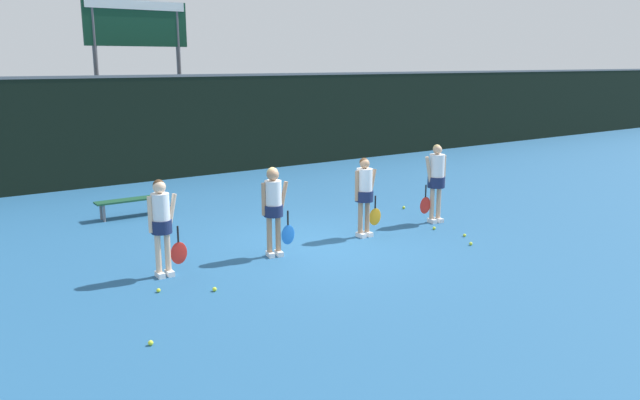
{
  "coord_description": "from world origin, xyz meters",
  "views": [
    {
      "loc": [
        -6.73,
        -9.78,
        3.56
      ],
      "look_at": [
        0.02,
        -0.02,
        0.92
      ],
      "focal_mm": 35.0,
      "sensor_mm": 36.0,
      "label": 1
    }
  ],
  "objects_px": {
    "player_2": "(364,191)",
    "tennis_ball_0": "(215,289)",
    "scoreboard": "(137,41)",
    "player_1": "(274,204)",
    "tennis_ball_1": "(158,290)",
    "tennis_ball_4": "(434,228)",
    "tennis_ball_5": "(465,235)",
    "tennis_ball_6": "(151,343)",
    "tennis_ball_2": "(404,207)",
    "player_3": "(436,177)",
    "tennis_ball_3": "(471,244)",
    "bench_courtside": "(132,201)",
    "player_0": "(162,220)"
  },
  "relations": [
    {
      "from": "bench_courtside",
      "to": "tennis_ball_5",
      "type": "relative_size",
      "value": 25.86
    },
    {
      "from": "tennis_ball_1",
      "to": "tennis_ball_2",
      "type": "height_order",
      "value": "tennis_ball_2"
    },
    {
      "from": "tennis_ball_0",
      "to": "tennis_ball_5",
      "type": "height_order",
      "value": "tennis_ball_0"
    },
    {
      "from": "scoreboard",
      "to": "player_1",
      "type": "bearing_deg",
      "value": -96.58
    },
    {
      "from": "tennis_ball_1",
      "to": "tennis_ball_5",
      "type": "bearing_deg",
      "value": -4.74
    },
    {
      "from": "tennis_ball_1",
      "to": "tennis_ball_5",
      "type": "distance_m",
      "value": 6.42
    },
    {
      "from": "player_2",
      "to": "player_1",
      "type": "bearing_deg",
      "value": -177.52
    },
    {
      "from": "tennis_ball_4",
      "to": "tennis_ball_6",
      "type": "distance_m",
      "value": 7.32
    },
    {
      "from": "scoreboard",
      "to": "tennis_ball_0",
      "type": "distance_m",
      "value": 12.69
    },
    {
      "from": "tennis_ball_0",
      "to": "tennis_ball_2",
      "type": "bearing_deg",
      "value": 21.85
    },
    {
      "from": "tennis_ball_5",
      "to": "tennis_ball_6",
      "type": "bearing_deg",
      "value": -170.22
    },
    {
      "from": "player_0",
      "to": "tennis_ball_4",
      "type": "bearing_deg",
      "value": -3.38
    },
    {
      "from": "player_2",
      "to": "player_0",
      "type": "bearing_deg",
      "value": -179.81
    },
    {
      "from": "scoreboard",
      "to": "player_1",
      "type": "distance_m",
      "value": 11.09
    },
    {
      "from": "player_3",
      "to": "tennis_ball_2",
      "type": "height_order",
      "value": "player_3"
    },
    {
      "from": "player_1",
      "to": "player_3",
      "type": "bearing_deg",
      "value": 12.1
    },
    {
      "from": "tennis_ball_5",
      "to": "tennis_ball_1",
      "type": "bearing_deg",
      "value": 175.26
    },
    {
      "from": "bench_courtside",
      "to": "tennis_ball_4",
      "type": "relative_size",
      "value": 25.14
    },
    {
      "from": "bench_courtside",
      "to": "player_3",
      "type": "relative_size",
      "value": 0.94
    },
    {
      "from": "player_0",
      "to": "player_1",
      "type": "height_order",
      "value": "player_1"
    },
    {
      "from": "player_3",
      "to": "tennis_ball_3",
      "type": "height_order",
      "value": "player_3"
    },
    {
      "from": "tennis_ball_4",
      "to": "tennis_ball_5",
      "type": "height_order",
      "value": "tennis_ball_4"
    },
    {
      "from": "bench_courtside",
      "to": "tennis_ball_0",
      "type": "bearing_deg",
      "value": -95.02
    },
    {
      "from": "bench_courtside",
      "to": "player_0",
      "type": "height_order",
      "value": "player_0"
    },
    {
      "from": "player_2",
      "to": "player_3",
      "type": "bearing_deg",
      "value": 0.44
    },
    {
      "from": "bench_courtside",
      "to": "player_2",
      "type": "height_order",
      "value": "player_2"
    },
    {
      "from": "player_1",
      "to": "tennis_ball_5",
      "type": "bearing_deg",
      "value": -5.39
    },
    {
      "from": "scoreboard",
      "to": "tennis_ball_2",
      "type": "distance_m",
      "value": 10.55
    },
    {
      "from": "player_3",
      "to": "player_1",
      "type": "bearing_deg",
      "value": -169.92
    },
    {
      "from": "tennis_ball_0",
      "to": "tennis_ball_3",
      "type": "height_order",
      "value": "tennis_ball_0"
    },
    {
      "from": "bench_courtside",
      "to": "tennis_ball_1",
      "type": "relative_size",
      "value": 25.24
    },
    {
      "from": "player_3",
      "to": "tennis_ball_3",
      "type": "xyz_separation_m",
      "value": [
        -0.72,
        -1.73,
        -1.01
      ]
    },
    {
      "from": "player_2",
      "to": "tennis_ball_5",
      "type": "relative_size",
      "value": 25.64
    },
    {
      "from": "tennis_ball_1",
      "to": "tennis_ball_6",
      "type": "bearing_deg",
      "value": -113.32
    },
    {
      "from": "scoreboard",
      "to": "tennis_ball_0",
      "type": "height_order",
      "value": "scoreboard"
    },
    {
      "from": "player_3",
      "to": "bench_courtside",
      "type": "bearing_deg",
      "value": 149.96
    },
    {
      "from": "player_2",
      "to": "tennis_ball_0",
      "type": "distance_m",
      "value": 4.22
    },
    {
      "from": "tennis_ball_0",
      "to": "tennis_ball_4",
      "type": "distance_m",
      "value": 5.57
    },
    {
      "from": "scoreboard",
      "to": "tennis_ball_3",
      "type": "distance_m",
      "value": 13.09
    },
    {
      "from": "tennis_ball_1",
      "to": "tennis_ball_4",
      "type": "xyz_separation_m",
      "value": [
        6.28,
        0.24,
        0.0
      ]
    },
    {
      "from": "bench_courtside",
      "to": "tennis_ball_0",
      "type": "relative_size",
      "value": 23.97
    },
    {
      "from": "scoreboard",
      "to": "tennis_ball_0",
      "type": "bearing_deg",
      "value": -104.25
    },
    {
      "from": "tennis_ball_2",
      "to": "tennis_ball_6",
      "type": "distance_m",
      "value": 8.7
    },
    {
      "from": "player_0",
      "to": "tennis_ball_3",
      "type": "distance_m",
      "value": 5.99
    },
    {
      "from": "bench_courtside",
      "to": "tennis_ball_2",
      "type": "xyz_separation_m",
      "value": [
        5.78,
        -3.04,
        -0.33
      ]
    },
    {
      "from": "tennis_ball_4",
      "to": "tennis_ball_5",
      "type": "xyz_separation_m",
      "value": [
        0.12,
        -0.77,
        -0.0
      ]
    },
    {
      "from": "tennis_ball_1",
      "to": "tennis_ball_5",
      "type": "relative_size",
      "value": 1.02
    },
    {
      "from": "player_1",
      "to": "tennis_ball_2",
      "type": "height_order",
      "value": "player_1"
    },
    {
      "from": "tennis_ball_1",
      "to": "tennis_ball_4",
      "type": "distance_m",
      "value": 6.28
    },
    {
      "from": "tennis_ball_0",
      "to": "tennis_ball_1",
      "type": "height_order",
      "value": "tennis_ball_0"
    }
  ]
}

